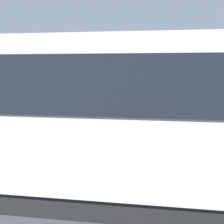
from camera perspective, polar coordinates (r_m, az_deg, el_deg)
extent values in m
plane|color=#424247|center=(11.34, 8.14, -5.61)|extent=(80.00, 80.00, 0.00)
cube|color=silver|center=(6.26, -3.98, 0.50)|extent=(10.80, 2.84, 2.80)
cube|color=black|center=(7.45, -1.70, 6.07)|extent=(9.01, 0.33, 1.01)
cube|color=black|center=(4.98, -7.52, 4.97)|extent=(9.01, 0.33, 1.01)
cube|color=#1959B2|center=(7.57, -1.67, -2.44)|extent=(9.44, 0.33, 0.28)
cube|color=black|center=(6.67, -3.84, -13.47)|extent=(9.94, 2.61, 0.45)
cylinder|color=black|center=(8.86, 17.98, -6.85)|extent=(0.14, 0.14, 0.73)
cube|color=black|center=(9.01, 17.79, -9.23)|extent=(0.15, 0.27, 0.10)
cylinder|color=black|center=(8.91, 18.96, -6.81)|extent=(0.14, 0.14, 0.73)
cube|color=black|center=(9.06, 18.76, -9.18)|extent=(0.15, 0.27, 0.10)
cube|color=black|center=(8.74, 18.67, -2.58)|extent=(0.43, 0.35, 0.61)
cylinder|color=black|center=(8.67, 17.17, -2.51)|extent=(0.11, 0.11, 0.58)
sphere|color=tan|center=(8.72, 17.09, -4.38)|extent=(0.11, 0.11, 0.09)
cylinder|color=black|center=(8.82, 20.15, -2.46)|extent=(0.11, 0.11, 0.58)
sphere|color=tan|center=(8.88, 20.06, -4.30)|extent=(0.11, 0.11, 0.09)
sphere|color=tan|center=(8.67, 18.80, 0.24)|extent=(0.26, 0.26, 0.22)
cylinder|color=black|center=(8.68, 10.84, -6.82)|extent=(0.12, 0.12, 0.75)
cube|color=black|center=(8.83, 10.78, -9.33)|extent=(0.10, 0.26, 0.10)
cylinder|color=black|center=(8.68, 11.91, -6.85)|extent=(0.12, 0.12, 0.75)
cube|color=black|center=(8.83, 11.83, -9.36)|extent=(0.10, 0.26, 0.10)
cube|color=maroon|center=(8.52, 11.51, -2.34)|extent=(0.38, 0.28, 0.63)
cylinder|color=maroon|center=(8.53, 9.90, -2.19)|extent=(0.09, 0.09, 0.60)
sphere|color=tan|center=(8.59, 9.85, -4.15)|extent=(0.09, 0.09, 0.09)
cylinder|color=maroon|center=(8.52, 13.12, -2.29)|extent=(0.09, 0.09, 0.60)
sphere|color=tan|center=(8.58, 13.06, -4.25)|extent=(0.09, 0.09, 0.09)
sphere|color=tan|center=(8.46, 11.59, 0.64)|extent=(0.23, 0.23, 0.23)
cylinder|color=#473823|center=(8.86, 2.72, -6.41)|extent=(0.14, 0.14, 0.74)
cube|color=black|center=(9.01, 2.70, -8.84)|extent=(0.14, 0.27, 0.10)
cylinder|color=#473823|center=(8.86, 3.77, -6.42)|extent=(0.14, 0.14, 0.74)
cube|color=black|center=(9.01, 3.73, -8.84)|extent=(0.14, 0.27, 0.10)
cube|color=black|center=(8.71, 3.28, -2.07)|extent=(0.42, 0.34, 0.62)
cylinder|color=black|center=(8.71, 1.70, -1.96)|extent=(0.10, 0.10, 0.59)
sphere|color=tan|center=(8.76, 1.69, -3.86)|extent=(0.10, 0.10, 0.09)
cylinder|color=black|center=(8.72, 4.86, -1.98)|extent=(0.10, 0.10, 0.59)
sphere|color=tan|center=(8.77, 4.84, -3.87)|extent=(0.10, 0.10, 0.09)
sphere|color=tan|center=(8.64, 3.30, 0.81)|extent=(0.26, 0.26, 0.22)
cylinder|color=#473823|center=(9.03, -4.97, -6.02)|extent=(0.13, 0.13, 0.78)
cube|color=black|center=(9.18, -4.88, -8.53)|extent=(0.11, 0.26, 0.10)
cylinder|color=#473823|center=(8.99, -3.98, -6.07)|extent=(0.13, 0.13, 0.78)
cube|color=black|center=(9.14, -3.90, -8.59)|extent=(0.11, 0.26, 0.10)
cube|color=maroon|center=(8.86, -4.53, -1.58)|extent=(0.39, 0.30, 0.65)
cylinder|color=maroon|center=(8.92, -6.03, -1.44)|extent=(0.09, 0.09, 0.61)
sphere|color=tan|center=(8.97, -6.00, -3.37)|extent=(0.09, 0.09, 0.09)
cylinder|color=maroon|center=(8.81, -3.01, -1.52)|extent=(0.09, 0.09, 0.61)
sphere|color=tan|center=(8.86, -3.00, -3.48)|extent=(0.09, 0.09, 0.09)
sphere|color=tan|center=(8.80, -4.56, 1.37)|extent=(0.24, 0.24, 0.23)
cylinder|color=black|center=(9.57, -12.03, -5.43)|extent=(0.13, 0.13, 0.76)
cube|color=black|center=(9.71, -11.88, -7.75)|extent=(0.12, 0.27, 0.10)
cylinder|color=black|center=(9.52, -11.11, -5.48)|extent=(0.13, 0.13, 0.76)
cube|color=black|center=(9.66, -10.97, -7.81)|extent=(0.12, 0.27, 0.10)
cube|color=maroon|center=(9.40, -11.69, -1.34)|extent=(0.40, 0.31, 0.63)
cylinder|color=maroon|center=(9.48, -13.07, -1.21)|extent=(0.10, 0.10, 0.60)
sphere|color=tan|center=(9.53, -13.01, -2.99)|extent=(0.10, 0.10, 0.09)
cylinder|color=maroon|center=(9.33, -10.29, -1.28)|extent=(0.10, 0.10, 0.60)
sphere|color=tan|center=(9.38, -10.25, -3.08)|extent=(0.10, 0.10, 0.09)
sphere|color=tan|center=(9.34, -11.77, 1.39)|extent=(0.25, 0.25, 0.23)
torus|color=black|center=(8.23, 7.18, -8.72)|extent=(0.60, 0.15, 0.60)
cylinder|color=silver|center=(8.23, 7.18, -8.72)|extent=(0.12, 0.10, 0.12)
torus|color=black|center=(8.30, 17.35, -8.89)|extent=(0.60, 0.15, 0.60)
cylinder|color=silver|center=(8.30, 17.35, -8.89)|extent=(0.12, 0.12, 0.12)
cylinder|color=silver|center=(8.14, 7.58, -6.37)|extent=(0.32, 0.07, 0.67)
cube|color=orange|center=(8.14, 11.84, -6.61)|extent=(0.85, 0.31, 0.36)
cube|color=black|center=(8.17, 15.23, -6.32)|extent=(0.53, 0.24, 0.20)
cylinder|color=silver|center=(8.09, 14.43, -8.34)|extent=(0.45, 0.09, 0.08)
cylinder|color=black|center=(8.07, 7.97, -4.32)|extent=(0.05, 0.58, 0.04)
torus|color=black|center=(14.55, -3.20, -1.28)|extent=(0.60, 0.37, 0.60)
cylinder|color=silver|center=(14.55, -3.20, -1.28)|extent=(0.15, 0.14, 0.12)
torus|color=black|center=(15.07, -6.15, 3.05)|extent=(0.82, 0.48, 0.85)
cylinder|color=silver|center=(15.07, -6.15, 3.05)|extent=(0.16, 0.16, 0.12)
cylinder|color=silver|center=(14.37, -2.54, -0.27)|extent=(0.63, 0.34, 0.31)
cube|color=orange|center=(14.58, -3.85, 1.52)|extent=(0.88, 0.61, 0.86)
cube|color=black|center=(14.74, -4.74, 3.07)|extent=(0.55, 0.41, 0.51)
cylinder|color=silver|center=(14.94, -4.68, 2.12)|extent=(0.37, 0.23, 0.38)
cylinder|color=black|center=(14.22, -1.97, 0.63)|extent=(0.28, 0.54, 0.04)
cube|color=black|center=(14.45, -3.38, 2.47)|extent=(0.58, 0.51, 0.53)
sphere|color=black|center=(14.21, -2.11, 1.69)|extent=(0.35, 0.35, 0.26)
cylinder|color=black|center=(14.21, -3.23, 1.52)|extent=(0.45, 0.28, 0.18)
cylinder|color=black|center=(14.56, -4.90, 2.12)|extent=(0.37, 0.24, 0.35)
cylinder|color=black|center=(14.49, -2.31, 1.66)|extent=(0.45, 0.28, 0.18)
cylinder|color=black|center=(14.83, -3.97, 2.24)|extent=(0.37, 0.24, 0.35)
cube|color=orange|center=(13.12, 3.66, -3.59)|extent=(0.34, 0.34, 0.03)
cone|color=orange|center=(13.06, 3.67, -2.23)|extent=(0.26, 0.26, 0.60)
cylinder|color=white|center=(13.06, 3.67, -2.36)|extent=(0.19, 0.19, 0.07)
cube|color=white|center=(11.81, 12.91, -5.15)|extent=(0.21, 3.97, 0.01)
cube|color=white|center=(12.00, 1.10, -4.74)|extent=(0.20, 3.59, 0.01)
cube|color=white|center=(12.66, -9.90, -4.17)|extent=(0.20, 3.54, 0.01)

